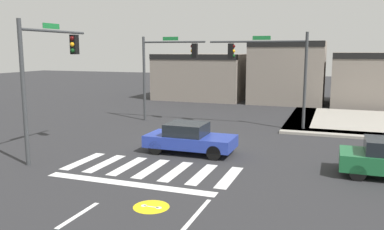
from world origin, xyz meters
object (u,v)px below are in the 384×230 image
(traffic_signal_northwest, at_px, (166,63))
(car_blue, at_px, (189,138))
(traffic_signal_northeast, at_px, (271,63))
(traffic_signal_southwest, at_px, (47,65))

(traffic_signal_northwest, relative_size, car_blue, 1.37)
(traffic_signal_northeast, bearing_deg, traffic_signal_northwest, -1.00)
(traffic_signal_southwest, relative_size, car_blue, 1.46)
(car_blue, bearing_deg, traffic_signal_northwest, -58.92)
(traffic_signal_northeast, xyz_separation_m, car_blue, (-2.59, -7.23, -3.36))
(traffic_signal_southwest, distance_m, traffic_signal_northwest, 10.19)
(traffic_signal_southwest, bearing_deg, traffic_signal_northwest, -7.52)
(traffic_signal_northeast, xyz_separation_m, traffic_signal_southwest, (-8.36, -9.98, 0.13))
(traffic_signal_southwest, height_order, car_blue, traffic_signal_southwest)
(traffic_signal_northeast, distance_m, traffic_signal_northwest, 7.02)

